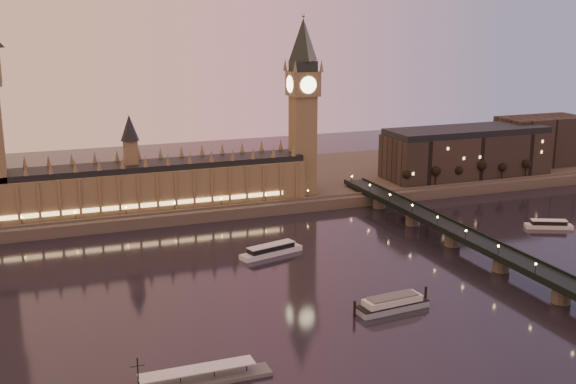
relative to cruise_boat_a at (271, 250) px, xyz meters
name	(u,v)px	position (x,y,z in m)	size (l,w,h in m)	color
ground	(291,283)	(-4.64, -37.79, -2.24)	(700.00, 700.00, 0.00)	black
far_embankment	(242,185)	(25.36, 127.21, 0.76)	(560.00, 130.00, 6.00)	#423D35
palace_of_westminster	(143,180)	(-44.77, 83.21, 19.47)	(180.00, 26.62, 52.00)	brown
big_ben	(303,96)	(49.35, 83.20, 61.71)	(17.68, 17.68, 104.00)	brown
westminster_bridge	(475,246)	(86.97, -37.79, 3.28)	(13.20, 260.00, 15.30)	black
city_block	(492,148)	(190.30, 93.15, 20.00)	(155.00, 45.00, 34.00)	black
bare_tree_0	(408,174)	(114.23, 71.21, 12.93)	(6.04, 6.04, 12.28)	black
bare_tree_1	(433,172)	(131.29, 71.21, 12.93)	(6.04, 6.04, 12.28)	black
bare_tree_2	(456,170)	(148.35, 71.21, 12.93)	(6.04, 6.04, 12.28)	black
bare_tree_3	(479,168)	(165.41, 71.21, 12.93)	(6.04, 6.04, 12.28)	black
bare_tree_4	(501,166)	(182.46, 71.21, 12.93)	(6.04, 6.04, 12.28)	black
bare_tree_5	(523,164)	(199.52, 71.21, 12.93)	(6.04, 6.04, 12.28)	black
cruise_boat_a	(271,250)	(0.00, 0.00, 0.00)	(32.44, 15.09, 5.08)	silver
cruise_boat_b	(549,224)	(151.60, -11.47, -0.26)	(24.64, 15.63, 4.49)	silver
moored_barge	(392,303)	(21.72, -77.58, 0.37)	(33.56, 10.95, 6.18)	#8194A4
pontoon_pier	(200,379)	(-60.83, -106.33, -0.96)	(44.35, 7.39, 11.83)	#595B5E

